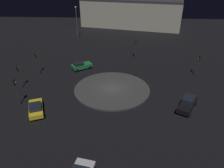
{
  "coord_description": "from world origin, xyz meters",
  "views": [
    {
      "loc": [
        29.64,
        1.64,
        17.19
      ],
      "look_at": [
        0.0,
        0.0,
        1.06
      ],
      "focal_mm": 33.63,
      "sensor_mm": 36.0,
      "label": 1
    }
  ],
  "objects_px": {
    "traffic_light_south_near": "(37,59)",
    "traffic_light_south": "(16,87)",
    "traffic_light_west": "(135,45)",
    "car_green": "(81,66)",
    "traffic_light_south_far": "(18,72)",
    "car_black": "(188,103)",
    "store_building": "(132,12)",
    "car_yellow": "(36,108)",
    "streetlamp_west": "(77,19)",
    "traffic_light_north": "(198,62)"
  },
  "relations": [
    {
      "from": "car_green",
      "to": "traffic_light_north",
      "type": "distance_m",
      "value": 21.81
    },
    {
      "from": "traffic_light_west",
      "to": "traffic_light_south",
      "type": "height_order",
      "value": "traffic_light_west"
    },
    {
      "from": "car_green",
      "to": "traffic_light_south_near",
      "type": "xyz_separation_m",
      "value": [
        2.67,
        -7.48,
        2.27
      ]
    },
    {
      "from": "traffic_light_west",
      "to": "store_building",
      "type": "relative_size",
      "value": 0.13
    },
    {
      "from": "streetlamp_west",
      "to": "car_yellow",
      "type": "bearing_deg",
      "value": 2.31
    },
    {
      "from": "traffic_light_south",
      "to": "traffic_light_south_near",
      "type": "height_order",
      "value": "traffic_light_south_near"
    },
    {
      "from": "traffic_light_west",
      "to": "streetlamp_west",
      "type": "xyz_separation_m",
      "value": [
        -15.05,
        -15.64,
        2.17
      ]
    },
    {
      "from": "car_black",
      "to": "car_green",
      "type": "bearing_deg",
      "value": -96.03
    },
    {
      "from": "traffic_light_south",
      "to": "car_green",
      "type": "bearing_deg",
      "value": 41.44
    },
    {
      "from": "traffic_light_west",
      "to": "traffic_light_south_far",
      "type": "distance_m",
      "value": 23.83
    },
    {
      "from": "traffic_light_west",
      "to": "traffic_light_south_near",
      "type": "xyz_separation_m",
      "value": [
        8.82,
        -18.2,
        -0.06
      ]
    },
    {
      "from": "store_building",
      "to": "car_green",
      "type": "bearing_deg",
      "value": 86.99
    },
    {
      "from": "traffic_light_south",
      "to": "store_building",
      "type": "distance_m",
      "value": 54.04
    },
    {
      "from": "car_black",
      "to": "traffic_light_south_far",
      "type": "xyz_separation_m",
      "value": [
        -4.37,
        -25.81,
        2.1
      ]
    },
    {
      "from": "car_black",
      "to": "traffic_light_south",
      "type": "height_order",
      "value": "traffic_light_south"
    },
    {
      "from": "car_green",
      "to": "traffic_light_south_far",
      "type": "height_order",
      "value": "traffic_light_south_far"
    },
    {
      "from": "car_black",
      "to": "car_yellow",
      "type": "bearing_deg",
      "value": -54.34
    },
    {
      "from": "traffic_light_west",
      "to": "car_green",
      "type": "bearing_deg",
      "value": -43.23
    },
    {
      "from": "traffic_light_north",
      "to": "streetlamp_west",
      "type": "relative_size",
      "value": 0.45
    },
    {
      "from": "traffic_light_south",
      "to": "traffic_light_south_far",
      "type": "xyz_separation_m",
      "value": [
        -4.88,
        -1.86,
        -0.09
      ]
    },
    {
      "from": "traffic_light_south",
      "to": "traffic_light_north",
      "type": "distance_m",
      "value": 30.39
    },
    {
      "from": "car_black",
      "to": "traffic_light_north",
      "type": "bearing_deg",
      "value": -172.52
    },
    {
      "from": "traffic_light_west",
      "to": "traffic_light_south",
      "type": "bearing_deg",
      "value": -25.39
    },
    {
      "from": "car_black",
      "to": "traffic_light_south",
      "type": "bearing_deg",
      "value": -59.33
    },
    {
      "from": "traffic_light_south",
      "to": "streetlamp_west",
      "type": "height_order",
      "value": "streetlamp_west"
    },
    {
      "from": "streetlamp_west",
      "to": "car_black",
      "type": "bearing_deg",
      "value": 33.57
    },
    {
      "from": "traffic_light_south_near",
      "to": "traffic_light_south",
      "type": "bearing_deg",
      "value": -65.14
    },
    {
      "from": "traffic_light_south",
      "to": "traffic_light_south_far",
      "type": "relative_size",
      "value": 1.03
    },
    {
      "from": "traffic_light_south",
      "to": "traffic_light_south_far",
      "type": "bearing_deg",
      "value": 89.43
    },
    {
      "from": "traffic_light_south",
      "to": "streetlamp_west",
      "type": "relative_size",
      "value": 0.48
    },
    {
      "from": "traffic_light_south",
      "to": "traffic_light_south_near",
      "type": "relative_size",
      "value": 0.98
    },
    {
      "from": "car_green",
      "to": "store_building",
      "type": "distance_m",
      "value": 39.92
    },
    {
      "from": "traffic_light_west",
      "to": "traffic_light_north",
      "type": "relative_size",
      "value": 1.11
    },
    {
      "from": "car_yellow",
      "to": "traffic_light_west",
      "type": "xyz_separation_m",
      "value": [
        -20.78,
        14.2,
        2.37
      ]
    },
    {
      "from": "car_yellow",
      "to": "traffic_light_south_near",
      "type": "xyz_separation_m",
      "value": [
        -11.96,
        -4.0,
        2.32
      ]
    },
    {
      "from": "car_green",
      "to": "streetlamp_west",
      "type": "xyz_separation_m",
      "value": [
        -21.19,
        -4.92,
        4.5
      ]
    },
    {
      "from": "traffic_light_south_near",
      "to": "traffic_light_west",
      "type": "bearing_deg",
      "value": 45.79
    },
    {
      "from": "traffic_light_south_near",
      "to": "car_green",
      "type": "bearing_deg",
      "value": 39.6
    },
    {
      "from": "store_building",
      "to": "car_black",
      "type": "bearing_deg",
      "value": 110.18
    },
    {
      "from": "car_green",
      "to": "traffic_light_south_near",
      "type": "relative_size",
      "value": 0.96
    },
    {
      "from": "traffic_light_north",
      "to": "traffic_light_south_far",
      "type": "bearing_deg",
      "value": -9.93
    },
    {
      "from": "traffic_light_south",
      "to": "streetlamp_west",
      "type": "distance_m",
      "value": 34.18
    },
    {
      "from": "car_black",
      "to": "traffic_light_south_near",
      "type": "distance_m",
      "value": 26.75
    },
    {
      "from": "car_yellow",
      "to": "traffic_light_south_far",
      "type": "height_order",
      "value": "traffic_light_south_far"
    },
    {
      "from": "car_yellow",
      "to": "streetlamp_west",
      "type": "bearing_deg",
      "value": -19.96
    },
    {
      "from": "car_black",
      "to": "store_building",
      "type": "relative_size",
      "value": 0.14
    },
    {
      "from": "car_black",
      "to": "traffic_light_south_near",
      "type": "height_order",
      "value": "traffic_light_south_near"
    },
    {
      "from": "traffic_light_south_near",
      "to": "traffic_light_south_far",
      "type": "distance_m",
      "value": 5.42
    },
    {
      "from": "traffic_light_south",
      "to": "streetlamp_west",
      "type": "bearing_deg",
      "value": 65.76
    },
    {
      "from": "car_yellow",
      "to": "streetlamp_west",
      "type": "height_order",
      "value": "streetlamp_west"
    }
  ]
}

